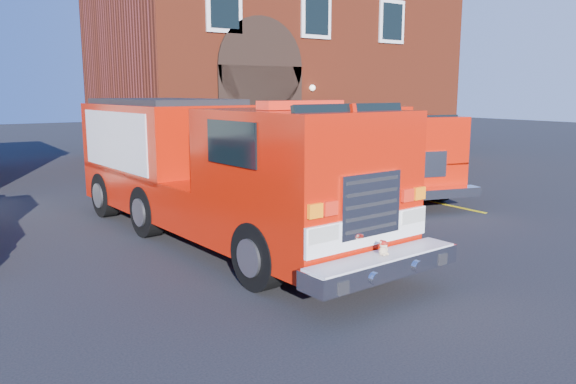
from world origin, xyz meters
TOP-DOWN VIEW (x-y plane):
  - ground at (0.00, 0.00)m, footprint 100.00×100.00m
  - parking_stripe_near at (6.50, 1.00)m, footprint 0.12×3.00m
  - parking_stripe_mid at (6.50, 4.00)m, footprint 0.12×3.00m
  - parking_stripe_far at (6.50, 7.00)m, footprint 0.12×3.00m
  - fire_station at (8.99, 13.98)m, footprint 15.20×10.20m
  - fire_engine at (-0.32, 1.11)m, footprint 3.35×9.64m
  - secondary_truck at (6.39, 4.21)m, footprint 4.39×8.38m

SIDE VIEW (x-z plane):
  - ground at x=0.00m, z-range 0.00..0.00m
  - parking_stripe_near at x=6.50m, z-range 0.00..0.01m
  - parking_stripe_mid at x=6.50m, z-range 0.00..0.01m
  - parking_stripe_far at x=6.50m, z-range 0.00..0.01m
  - secondary_truck at x=6.39m, z-range 0.12..2.72m
  - fire_engine at x=-0.32m, z-range 0.05..2.97m
  - fire_station at x=8.99m, z-range 0.03..8.48m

